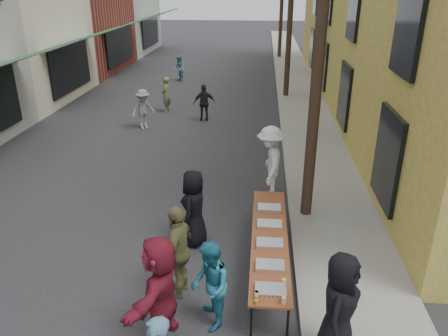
% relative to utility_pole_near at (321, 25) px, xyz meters
% --- Properties ---
extents(ground, '(120.00, 120.00, 0.00)m').
position_rel_utility_pole_near_xyz_m(ground, '(-4.30, -3.00, -4.50)').
color(ground, '#28282B').
rests_on(ground, ground).
extents(sidewalk, '(2.20, 60.00, 0.10)m').
position_rel_utility_pole_near_xyz_m(sidewalk, '(0.70, 12.00, -4.45)').
color(sidewalk, gray).
rests_on(sidewalk, ground).
extents(utility_pole_near, '(0.26, 0.26, 9.00)m').
position_rel_utility_pole_near_xyz_m(utility_pole_near, '(0.00, 0.00, 0.00)').
color(utility_pole_near, '#2D2116').
rests_on(utility_pole_near, ground).
extents(utility_pole_mid, '(0.26, 0.26, 9.00)m').
position_rel_utility_pole_near_xyz_m(utility_pole_mid, '(0.00, 12.00, 0.00)').
color(utility_pole_mid, '#2D2116').
rests_on(utility_pole_mid, ground).
extents(serving_table, '(0.70, 4.00, 0.75)m').
position_rel_utility_pole_near_xyz_m(serving_table, '(-0.93, -2.23, -3.79)').
color(serving_table, brown).
rests_on(serving_table, ground).
extents(catering_tray_sausage, '(0.50, 0.33, 0.08)m').
position_rel_utility_pole_near_xyz_m(catering_tray_sausage, '(-0.93, -3.88, -3.71)').
color(catering_tray_sausage, maroon).
rests_on(catering_tray_sausage, serving_table).
extents(catering_tray_foil_b, '(0.50, 0.33, 0.08)m').
position_rel_utility_pole_near_xyz_m(catering_tray_foil_b, '(-0.93, -3.23, -3.71)').
color(catering_tray_foil_b, '#B2B2B7').
rests_on(catering_tray_foil_b, serving_table).
extents(catering_tray_buns, '(0.50, 0.33, 0.08)m').
position_rel_utility_pole_near_xyz_m(catering_tray_buns, '(-0.93, -2.53, -3.71)').
color(catering_tray_buns, tan).
rests_on(catering_tray_buns, serving_table).
extents(catering_tray_foil_d, '(0.50, 0.33, 0.08)m').
position_rel_utility_pole_near_xyz_m(catering_tray_foil_d, '(-0.93, -1.83, -3.71)').
color(catering_tray_foil_d, '#B2B2B7').
rests_on(catering_tray_foil_d, serving_table).
extents(catering_tray_buns_end, '(0.50, 0.33, 0.08)m').
position_rel_utility_pole_near_xyz_m(catering_tray_buns_end, '(-0.93, -1.13, -3.71)').
color(catering_tray_buns_end, tan).
rests_on(catering_tray_buns_end, serving_table).
extents(condiment_jar_a, '(0.07, 0.07, 0.08)m').
position_rel_utility_pole_near_xyz_m(condiment_jar_a, '(-1.15, -4.18, -3.71)').
color(condiment_jar_a, '#A57F26').
rests_on(condiment_jar_a, serving_table).
extents(condiment_jar_b, '(0.07, 0.07, 0.08)m').
position_rel_utility_pole_near_xyz_m(condiment_jar_b, '(-1.15, -4.08, -3.71)').
color(condiment_jar_b, '#A57F26').
rests_on(condiment_jar_b, serving_table).
extents(condiment_jar_c, '(0.07, 0.07, 0.08)m').
position_rel_utility_pole_near_xyz_m(condiment_jar_c, '(-1.15, -3.98, -3.71)').
color(condiment_jar_c, '#A57F26').
rests_on(condiment_jar_c, serving_table).
extents(cup_stack, '(0.08, 0.08, 0.12)m').
position_rel_utility_pole_near_xyz_m(cup_stack, '(-0.73, -4.13, -3.69)').
color(cup_stack, tan).
rests_on(cup_stack, serving_table).
extents(guest_front_a, '(0.72, 0.94, 1.72)m').
position_rel_utility_pole_near_xyz_m(guest_front_a, '(-2.54, -1.40, -3.64)').
color(guest_front_a, black).
rests_on(guest_front_a, ground).
extents(guest_front_c, '(0.77, 0.89, 1.58)m').
position_rel_utility_pole_near_xyz_m(guest_front_c, '(-1.91, -3.86, -3.71)').
color(guest_front_c, teal).
rests_on(guest_front_c, ground).
extents(guest_front_d, '(0.75, 1.29, 1.97)m').
position_rel_utility_pole_near_xyz_m(guest_front_d, '(-0.90, 0.97, -3.51)').
color(guest_front_d, white).
rests_on(guest_front_d, ground).
extents(guest_front_e, '(0.62, 1.12, 1.80)m').
position_rel_utility_pole_near_xyz_m(guest_front_e, '(-2.56, -3.09, -3.60)').
color(guest_front_e, olive).
rests_on(guest_front_e, ground).
extents(guest_queue_back, '(0.80, 1.82, 1.89)m').
position_rel_utility_pole_near_xyz_m(guest_queue_back, '(-2.63, -4.24, -3.55)').
color(guest_queue_back, maroon).
rests_on(guest_queue_back, ground).
extents(server, '(0.86, 1.03, 1.80)m').
position_rel_utility_pole_near_xyz_m(server, '(0.05, -4.45, -3.50)').
color(server, black).
rests_on(server, sidewalk).
extents(passerby_left, '(1.13, 1.10, 1.56)m').
position_rel_utility_pole_near_xyz_m(passerby_left, '(-5.73, 6.44, -3.72)').
color(passerby_left, gray).
rests_on(passerby_left, ground).
extents(passerby_mid, '(0.95, 0.58, 1.51)m').
position_rel_utility_pole_near_xyz_m(passerby_mid, '(-3.51, 7.68, -3.74)').
color(passerby_mid, black).
rests_on(passerby_mid, ground).
extents(passerby_right, '(0.40, 0.58, 1.54)m').
position_rel_utility_pole_near_xyz_m(passerby_right, '(-5.36, 8.87, -3.73)').
color(passerby_right, '#5F6E40').
rests_on(passerby_right, ground).
extents(passerby_far, '(0.83, 0.89, 1.46)m').
position_rel_utility_pole_near_xyz_m(passerby_far, '(-5.93, 15.15, -3.77)').
color(passerby_far, '#5589A4').
rests_on(passerby_far, ground).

